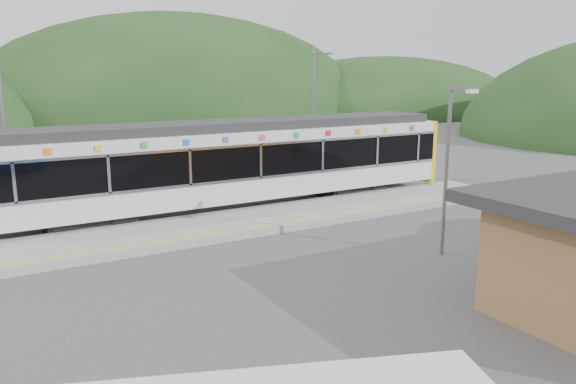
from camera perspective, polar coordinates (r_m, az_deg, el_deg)
ground at (r=18.43m, az=-1.33°, el=-6.04°), size 120.00×120.00×0.00m
hills at (r=25.94m, az=4.93°, el=-0.74°), size 146.00×149.00×26.00m
platform at (r=21.21m, az=-5.68°, el=-3.24°), size 26.00×3.20×0.30m
yellow_line at (r=20.03m, az=-4.12°, el=-3.67°), size 26.00×0.10×0.01m
train at (r=23.77m, az=-5.49°, el=3.15°), size 20.44×3.01×3.74m
catenary_mast_west at (r=24.01m, az=-26.88°, el=5.81°), size 0.18×1.80×7.00m
catenary_mast_east at (r=28.54m, az=2.57°, el=7.88°), size 0.18×1.80×7.00m
lamp_post at (r=17.97m, az=16.14°, el=3.54°), size 0.35×0.95×5.35m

